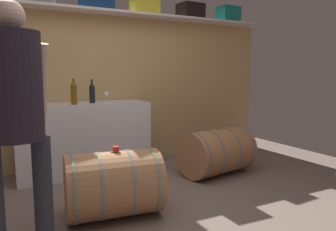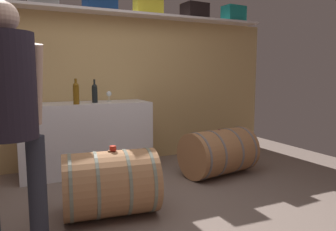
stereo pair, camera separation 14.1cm
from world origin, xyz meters
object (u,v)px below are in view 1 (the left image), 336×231
wine_bottle_amber (74,93)px  toolcase_teal (228,15)px  work_cabinet (84,138)px  wine_barrel_far (217,152)px  wine_barrel_near (113,184)px  wine_bottle_dark (92,93)px  toolcase_black (190,11)px  toolcase_yellow (145,2)px  wine_glass (106,94)px  tasting_cup (116,149)px  winemaker_pouring (14,106)px

wine_bottle_amber → toolcase_teal: bearing=9.0°
work_cabinet → wine_barrel_far: 1.70m
toolcase_teal → wine_barrel_near: 3.52m
toolcase_teal → wine_bottle_dark: 2.60m
wine_bottle_dark → wine_bottle_amber: bearing=-151.6°
wine_bottle_dark → toolcase_black: bearing=9.6°
toolcase_yellow → wine_barrel_far: bearing=-60.1°
wine_glass → toolcase_yellow: bearing=13.2°
toolcase_teal → toolcase_black: bearing=175.9°
wine_barrel_far → tasting_cup: 1.65m
toolcase_yellow → wine_barrel_far: size_ratio=0.39×
wine_glass → wine_barrel_far: size_ratio=0.14×
wine_bottle_amber → wine_glass: wine_bottle_amber is taller
wine_barrel_near → wine_bottle_dark: bearing=89.2°
winemaker_pouring → tasting_cup: bearing=13.8°
toolcase_yellow → wine_barrel_near: toolcase_yellow is taller
wine_bottle_amber → tasting_cup: wine_bottle_amber is taller
wine_bottle_dark → wine_bottle_amber: size_ratio=0.96×
wine_barrel_far → winemaker_pouring: bearing=-167.0°
wine_bottle_amber → wine_barrel_near: (0.08, -1.22, -0.75)m
toolcase_teal → wine_barrel_near: (-2.46, -1.62, -1.92)m
toolcase_teal → wine_barrel_far: 2.37m
wine_bottle_amber → wine_barrel_near: size_ratio=0.35×
work_cabinet → wine_barrel_far: bearing=-29.2°
wine_bottle_dark → wine_glass: 0.25m
toolcase_yellow → work_cabinet: 2.06m
work_cabinet → wine_barrel_near: 1.43m
wine_bottle_amber → winemaker_pouring: bearing=-113.0°
wine_barrel_far → tasting_cup: size_ratio=16.52×
work_cabinet → tasting_cup: 1.42m
wine_glass → toolcase_black: bearing=6.1°
wine_glass → toolcase_teal: bearing=4.0°
tasting_cup → winemaker_pouring: bearing=-154.3°
toolcase_yellow → wine_bottle_dark: toolcase_yellow is taller
work_cabinet → wine_glass: bearing=10.5°
work_cabinet → tasting_cup: work_cabinet is taller
toolcase_black → tasting_cup: 2.85m
toolcase_black → toolcase_teal: size_ratio=1.02×
toolcase_teal → tasting_cup: (-2.43, -1.62, -1.60)m
wine_bottle_amber → wine_glass: 0.53m
wine_bottle_dark → wine_barrel_near: 1.55m
wine_barrel_near → wine_barrel_far: wine_barrel_near is taller
toolcase_black → work_cabinet: (-1.70, -0.21, -1.75)m
wine_barrel_near → tasting_cup: 0.32m
wine_glass → wine_barrel_near: bearing=-104.5°
wine_barrel_near → tasting_cup: (0.03, 0.00, 0.32)m
work_cabinet → wine_bottle_dark: wine_bottle_dark is taller
toolcase_yellow → wine_bottle_dark: 1.52m
work_cabinet → winemaker_pouring: winemaker_pouring is taller
wine_barrel_near → winemaker_pouring: bearing=-147.3°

